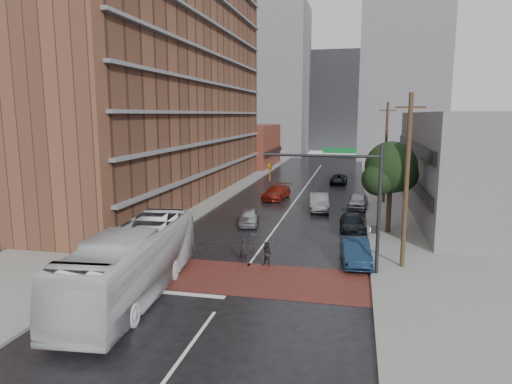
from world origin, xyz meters
The scene contains 24 objects.
ground centered at (0.00, 0.00, 0.00)m, with size 160.00×160.00×0.00m, color black.
crosswalk centered at (0.00, 0.50, 0.01)m, with size 14.00×5.00×0.02m, color maroon.
sidewalk_west centered at (-11.50, 25.00, 0.07)m, with size 9.00×90.00×0.15m, color gray.
sidewalk_east centered at (11.50, 25.00, 0.07)m, with size 9.00×90.00×0.15m, color gray.
apartment_block centered at (-14.00, 24.00, 14.00)m, with size 10.00×44.00×28.00m, color brown.
storefront_west centered at (-12.00, 54.00, 3.50)m, with size 8.00×16.00×7.00m, color brown.
building_east centered at (16.50, 20.00, 4.50)m, with size 11.00×26.00×9.00m, color slate.
distant_tower_west centered at (-14.00, 78.00, 16.00)m, with size 18.00×16.00×32.00m, color slate.
distant_tower_east centered at (14.00, 72.00, 18.00)m, with size 16.00×14.00×36.00m, color slate.
distant_tower_center centered at (0.00, 95.00, 12.00)m, with size 12.00×10.00×24.00m, color slate.
street_tree centered at (8.52, 12.03, 4.73)m, with size 4.20×4.10×6.90m.
signal_mast centered at (5.85, 2.50, 4.73)m, with size 6.50×0.30×7.20m.
utility_pole_near centered at (8.80, 4.00, 5.14)m, with size 1.60×0.26×10.00m.
utility_pole_far centered at (8.80, 24.00, 5.14)m, with size 1.60×0.26×10.00m.
transit_bus centered at (-4.45, -3.02, 1.70)m, with size 2.86×12.22×3.40m, color silver.
pedestrian_a centered at (-0.37, 3.00, 0.76)m, with size 0.55×0.36×1.51m, color black.
pedestrian_b centered at (1.07, 2.74, 0.74)m, with size 0.72×0.56×1.48m, color black.
car_travel_a centered at (-2.28, 12.42, 0.64)m, with size 1.51×3.76×1.28m, color #B1B3B9.
car_travel_b centered at (2.77, 19.25, 0.79)m, with size 1.68×4.82×1.59m, color #9B9DA3.
car_travel_c centered at (-2.08, 24.12, 0.72)m, with size 2.01×4.96×1.44m, color maroon.
suv_travel centered at (3.87, 36.37, 0.60)m, with size 1.99×4.32×1.20m, color black.
car_parked_near centered at (6.15, 4.38, 0.74)m, with size 1.57×4.51×1.48m, color #122640.
car_parked_mid centered at (5.91, 11.92, 0.67)m, with size 1.88×4.63×1.34m, color black.
car_parked_far centered at (6.30, 21.04, 0.75)m, with size 1.78×4.42×1.51m, color #9A9CA1.
Camera 1 is at (6.00, -22.50, 8.83)m, focal length 32.00 mm.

